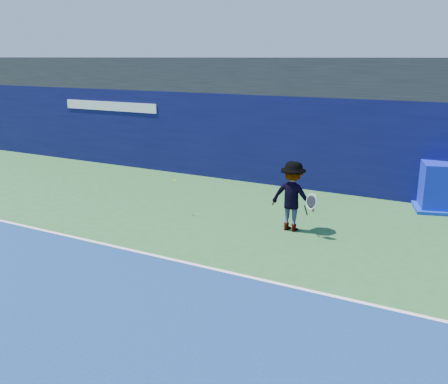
{
  "coord_description": "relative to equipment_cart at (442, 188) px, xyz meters",
  "views": [
    {
      "loc": [
        6.43,
        -5.21,
        4.22
      ],
      "look_at": [
        0.74,
        5.2,
        1.0
      ],
      "focal_mm": 40.0,
      "sensor_mm": 36.0,
      "label": 1
    }
  ],
  "objects": [
    {
      "name": "baseline",
      "position": [
        -5.29,
        -6.76,
        -0.61
      ],
      "size": [
        24.0,
        0.1,
        0.01
      ],
      "primitive_type": "cube",
      "color": "white",
      "rests_on": "ground"
    },
    {
      "name": "stadium_band",
      "position": [
        -5.29,
        1.74,
        2.98
      ],
      "size": [
        36.0,
        3.0,
        1.2
      ],
      "primitive_type": "cube",
      "color": "black",
      "rests_on": "back_wall_assembly"
    },
    {
      "name": "tennis_ball",
      "position": [
        -6.36,
        -4.05,
        0.34
      ],
      "size": [
        0.07,
        0.07,
        0.07
      ],
      "color": "#CEDA18",
      "rests_on": "ground"
    },
    {
      "name": "back_wall_assembly",
      "position": [
        -5.3,
        0.74,
        0.88
      ],
      "size": [
        36.0,
        1.03,
        3.0
      ],
      "color": "#0A0C3A",
      "rests_on": "ground"
    },
    {
      "name": "equipment_cart",
      "position": [
        0.0,
        0.0,
        0.0
      ],
      "size": [
        1.76,
        1.76,
        1.36
      ],
      "color": "#0D18B6",
      "rests_on": "ground"
    },
    {
      "name": "tennis_player",
      "position": [
        -3.08,
        -3.7,
        0.26
      ],
      "size": [
        1.33,
        0.74,
        1.76
      ],
      "color": "white",
      "rests_on": "ground"
    },
    {
      "name": "ground",
      "position": [
        -5.29,
        -9.76,
        -0.62
      ],
      "size": [
        80.0,
        80.0,
        0.0
      ],
      "primitive_type": "plane",
      "color": "#2B602D",
      "rests_on": "ground"
    }
  ]
}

